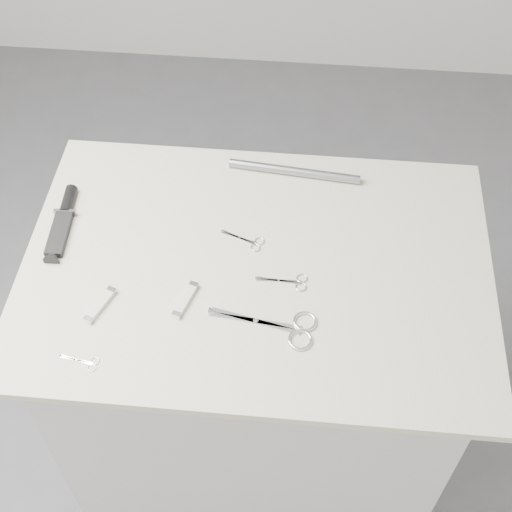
# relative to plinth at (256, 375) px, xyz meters

# --- Properties ---
(ground) EXTENTS (4.00, 4.00, 0.01)m
(ground) POSITION_rel_plinth_xyz_m (0.00, 0.00, -0.46)
(ground) COLOR slate
(ground) RESTS_ON ground
(plinth) EXTENTS (0.90, 0.60, 0.90)m
(plinth) POSITION_rel_plinth_xyz_m (0.00, 0.00, 0.00)
(plinth) COLOR silver
(plinth) RESTS_ON ground
(display_board) EXTENTS (1.00, 0.70, 0.02)m
(display_board) POSITION_rel_plinth_xyz_m (0.00, 0.00, 0.46)
(display_board) COLOR beige
(display_board) RESTS_ON plinth
(large_shears) EXTENTS (0.22, 0.09, 0.01)m
(large_shears) POSITION_rel_plinth_xyz_m (0.07, -0.15, 0.47)
(large_shears) COLOR silver
(large_shears) RESTS_ON display_board
(embroidery_scissors_a) EXTENTS (0.11, 0.05, 0.00)m
(embroidery_scissors_a) POSITION_rel_plinth_xyz_m (0.08, -0.04, 0.47)
(embroidery_scissors_a) COLOR silver
(embroidery_scissors_a) RESTS_ON display_board
(embroidery_scissors_b) EXTENTS (0.10, 0.06, 0.00)m
(embroidery_scissors_b) POSITION_rel_plinth_xyz_m (-0.02, 0.06, 0.47)
(embroidery_scissors_b) COLOR silver
(embroidery_scissors_b) RESTS_ON display_board
(tiny_scissors) EXTENTS (0.08, 0.03, 0.00)m
(tiny_scissors) POSITION_rel_plinth_xyz_m (-0.31, -0.27, 0.47)
(tiny_scissors) COLOR silver
(tiny_scissors) RESTS_ON display_board
(sheathed_knife) EXTENTS (0.05, 0.20, 0.03)m
(sheathed_knife) POSITION_rel_plinth_xyz_m (-0.44, 0.08, 0.48)
(sheathed_knife) COLOR black
(sheathed_knife) RESTS_ON display_board
(pocket_knife_a) EXTENTS (0.05, 0.09, 0.01)m
(pocket_knife_a) POSITION_rel_plinth_xyz_m (-0.31, -0.14, 0.48)
(pocket_knife_a) COLOR beige
(pocket_knife_a) RESTS_ON display_board
(pocket_knife_b) EXTENTS (0.05, 0.09, 0.01)m
(pocket_knife_b) POSITION_rel_plinth_xyz_m (-0.14, -0.11, 0.48)
(pocket_knife_b) COLOR beige
(pocket_knife_b) RESTS_ON display_board
(metal_rail) EXTENTS (0.31, 0.05, 0.02)m
(metal_rail) POSITION_rel_plinth_xyz_m (0.06, 0.28, 0.48)
(metal_rail) COLOR gray
(metal_rail) RESTS_ON display_board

